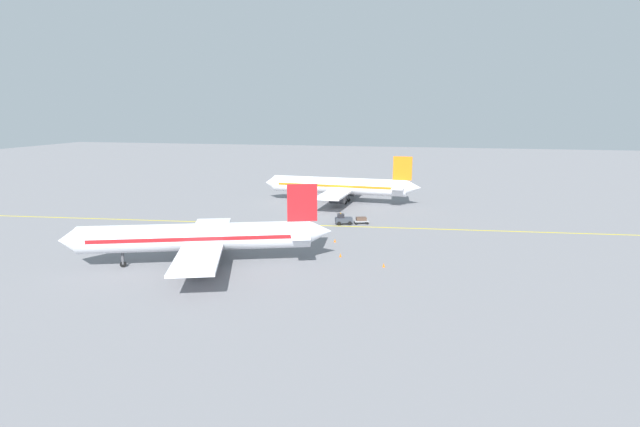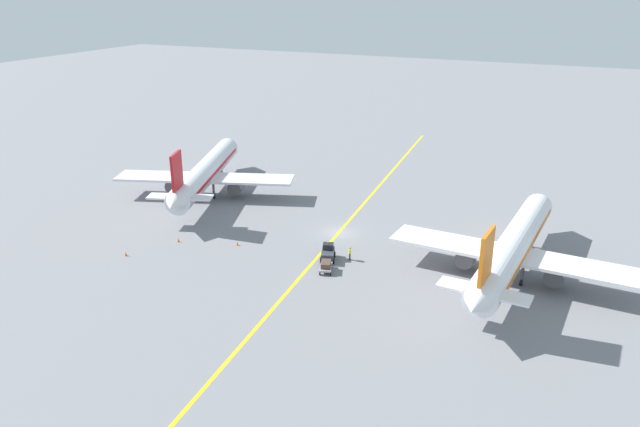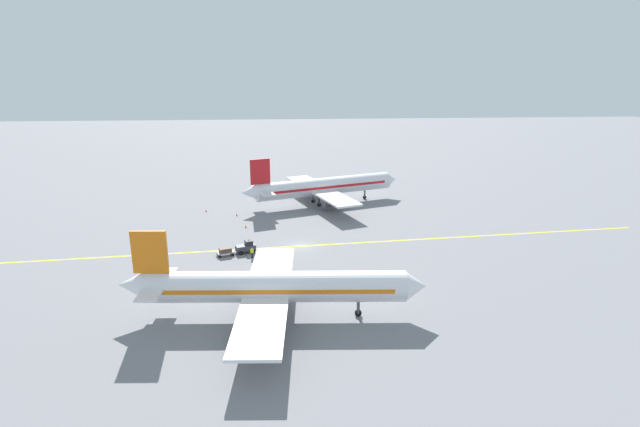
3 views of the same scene
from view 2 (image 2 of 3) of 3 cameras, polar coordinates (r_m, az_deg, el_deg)
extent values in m
plane|color=slate|center=(85.32, 1.73, -1.75)|extent=(400.00, 400.00, 0.00)
cube|color=yellow|center=(85.32, 1.73, -1.75)|extent=(10.72, 119.59, 0.01)
cylinder|color=silver|center=(100.95, -10.38, 3.79)|extent=(13.27, 29.52, 3.60)
cone|color=silver|center=(116.04, -8.28, 6.11)|extent=(4.02, 3.39, 3.42)
cone|color=silver|center=(85.90, -13.26, 0.77)|extent=(3.88, 3.84, 3.06)
cube|color=red|center=(100.91, -10.38, 3.87)|extent=(12.32, 26.70, 0.50)
cube|color=silver|center=(100.24, -10.50, 3.23)|extent=(28.15, 14.12, 0.36)
cylinder|color=#4C4C51|center=(102.07, -13.16, 2.60)|extent=(3.13, 3.75, 2.20)
cylinder|color=#4C4C51|center=(99.39, -7.68, 2.48)|extent=(3.13, 3.75, 2.20)
cube|color=red|center=(86.93, -12.97, 3.81)|extent=(1.66, 3.90, 5.00)
cube|color=silver|center=(88.55, -12.67, 1.49)|extent=(9.29, 5.23, 0.24)
cylinder|color=#4C4C51|center=(110.51, -9.00, 4.04)|extent=(0.36, 0.36, 2.00)
cylinder|color=black|center=(110.79, -8.97, 3.54)|extent=(0.53, 0.85, 0.80)
cylinder|color=#4C4C51|center=(100.28, -11.47, 2.15)|extent=(0.36, 0.36, 2.00)
cylinder|color=black|center=(100.59, -11.43, 1.61)|extent=(0.53, 0.85, 0.80)
cylinder|color=#4C4C51|center=(99.41, -9.70, 2.11)|extent=(0.36, 0.36, 2.00)
cylinder|color=black|center=(99.73, -9.67, 1.57)|extent=(0.53, 0.85, 0.80)
cylinder|color=white|center=(75.02, 17.31, -2.83)|extent=(5.56, 30.17, 3.60)
cone|color=white|center=(90.02, 19.47, 0.84)|extent=(3.57, 2.62, 3.42)
cone|color=white|center=(60.22, 14.03, -8.15)|extent=(3.25, 3.19, 3.06)
cube|color=orange|center=(74.96, 17.32, -2.73)|extent=(5.40, 27.18, 0.50)
cube|color=white|center=(74.39, 17.09, -3.62)|extent=(28.28, 7.02, 0.36)
cylinder|color=#4C4C51|center=(75.82, 13.31, -3.80)|extent=(2.40, 3.34, 2.20)
cylinder|color=#4C4C51|center=(74.28, 20.76, -5.17)|extent=(2.40, 3.34, 2.20)
cube|color=orange|center=(60.68, 14.97, -3.80)|extent=(0.62, 4.01, 5.00)
cube|color=white|center=(62.78, 14.76, -6.88)|extent=(9.14, 2.98, 0.24)
cylinder|color=#4C4C51|center=(84.71, 18.50, -2.01)|extent=(0.36, 0.36, 2.00)
cylinder|color=black|center=(85.08, 18.42, -2.64)|extent=(0.33, 0.82, 0.80)
cylinder|color=#4C4C51|center=(74.44, 15.59, -4.86)|extent=(0.36, 0.36, 2.00)
cylinder|color=black|center=(74.86, 15.52, -5.55)|extent=(0.33, 0.82, 0.80)
cylinder|color=#4C4C51|center=(73.94, 18.00, -5.31)|extent=(0.36, 0.36, 2.00)
cylinder|color=black|center=(74.36, 17.92, -6.00)|extent=(0.33, 0.82, 0.80)
cube|color=#333842|center=(76.82, 0.72, -3.72)|extent=(2.43, 3.33, 0.90)
cube|color=black|center=(77.00, 0.76, -3.01)|extent=(1.57, 1.47, 0.70)
sphere|color=orange|center=(76.83, 0.76, -2.71)|extent=(0.16, 0.16, 0.16)
cylinder|color=black|center=(77.95, 0.22, -3.71)|extent=(0.47, 0.74, 0.70)
cylinder|color=black|center=(77.85, 1.33, -3.74)|extent=(0.47, 0.74, 0.70)
cylinder|color=black|center=(76.18, 0.11, -4.31)|extent=(0.47, 0.74, 0.70)
cylinder|color=black|center=(76.08, 1.23, -4.35)|extent=(0.47, 0.74, 0.70)
cube|color=gray|center=(74.04, 0.54, -4.92)|extent=(2.20, 2.92, 0.20)
cube|color=#4C382D|center=(73.87, 0.54, -4.64)|extent=(1.67, 2.09, 0.60)
cylinder|color=black|center=(75.16, 0.12, -4.78)|extent=(0.28, 0.46, 0.44)
cylinder|color=black|center=(75.07, 1.08, -4.82)|extent=(0.28, 0.46, 0.44)
cylinder|color=black|center=(73.29, -0.01, -5.48)|extent=(0.28, 0.46, 0.44)
cylinder|color=black|center=(73.20, 0.98, -5.51)|extent=(0.28, 0.46, 0.44)
cylinder|color=#23232D|center=(76.99, 2.75, -3.99)|extent=(0.16, 0.16, 0.85)
cylinder|color=#23232D|center=(77.17, 2.72, -3.93)|extent=(0.16, 0.16, 0.85)
cube|color=#CCD819|center=(76.78, 2.75, -3.47)|extent=(0.38, 0.42, 0.60)
cylinder|color=#CCD819|center=(76.57, 2.78, -3.54)|extent=(0.10, 0.10, 0.55)
cylinder|color=#CCD819|center=(77.00, 2.71, -3.40)|extent=(0.10, 0.10, 0.55)
sphere|color=#9E7051|center=(76.61, 2.75, -3.18)|extent=(0.22, 0.22, 0.22)
cone|color=orange|center=(81.84, -17.34, -3.54)|extent=(0.32, 0.32, 0.55)
cone|color=orange|center=(84.29, -12.83, -2.37)|extent=(0.32, 0.32, 0.55)
cone|color=orange|center=(81.85, -7.57, -2.73)|extent=(0.32, 0.32, 0.55)
camera|label=1|loc=(125.36, -42.72, 9.66)|focal=28.00mm
camera|label=3|loc=(83.73, 58.49, 8.06)|focal=28.00mm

